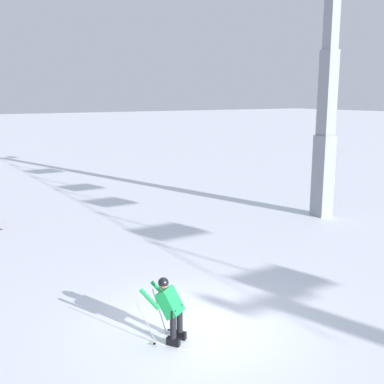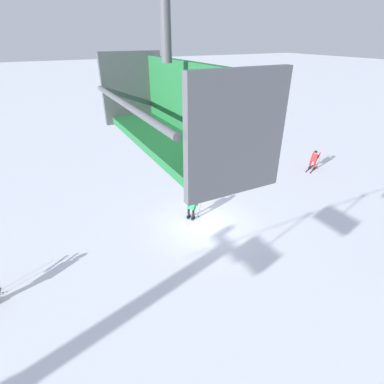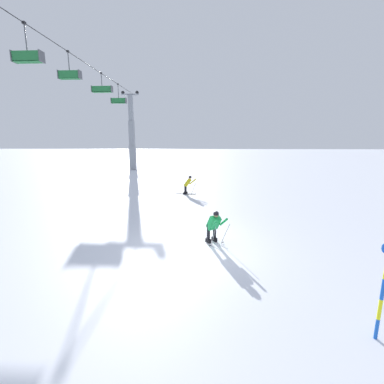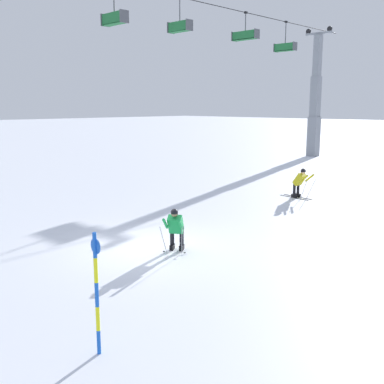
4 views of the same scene
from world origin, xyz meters
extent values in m
plane|color=white|center=(0.00, 0.00, 0.00)|extent=(260.00, 260.00, 0.00)
cube|color=white|center=(0.46, -0.97, 0.01)|extent=(1.49, 1.01, 0.01)
cube|color=black|center=(0.46, -0.97, 0.09)|extent=(0.29, 0.24, 0.16)
cylinder|color=black|center=(0.46, -0.97, 0.48)|extent=(0.13, 0.13, 0.62)
cube|color=white|center=(0.30, -0.72, 0.01)|extent=(1.49, 1.01, 0.01)
cube|color=black|center=(0.30, -0.72, 0.09)|extent=(0.29, 0.24, 0.16)
cylinder|color=black|center=(0.30, -0.72, 0.48)|extent=(0.13, 0.13, 0.62)
cube|color=green|center=(0.26, -0.92, 0.87)|extent=(0.66, 0.63, 0.63)
sphere|color=#997051|center=(0.14, -1.00, 1.24)|extent=(0.21, 0.21, 0.21)
sphere|color=black|center=(0.14, -1.00, 1.27)|extent=(0.22, 0.22, 0.22)
cylinder|color=green|center=(0.09, -1.31, 0.97)|extent=(0.44, 0.33, 0.41)
cylinder|color=gray|center=(0.09, -1.36, 0.41)|extent=(0.34, 0.37, 1.06)
cylinder|color=black|center=(0.26, -1.30, 0.05)|extent=(0.07, 0.07, 0.01)
cylinder|color=green|center=(-0.16, -0.92, 0.97)|extent=(0.44, 0.33, 0.41)
cylinder|color=gray|center=(-0.21, -0.90, 0.41)|extent=(0.46, 0.17, 1.06)
cylinder|color=black|center=(-0.09, -0.76, 0.05)|extent=(0.07, 0.07, 0.01)
cube|color=gray|center=(-5.52, 9.84, 1.72)|extent=(0.68, 0.68, 3.43)
cube|color=gray|center=(-5.52, 9.84, 5.15)|extent=(0.57, 0.57, 3.43)
cube|color=gray|center=(-5.52, 9.84, 8.58)|extent=(0.46, 0.46, 3.43)
camera|label=1|loc=(8.27, -5.46, 5.07)|focal=44.63mm
camera|label=2|loc=(6.97, 11.84, 9.34)|focal=27.73mm
camera|label=3|loc=(-9.62, -0.55, 4.07)|focal=24.09mm
camera|label=4|loc=(-8.90, -10.63, 4.42)|focal=42.47mm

